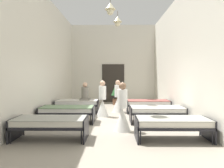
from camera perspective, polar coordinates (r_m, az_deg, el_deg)
ground_plane at (r=7.27m, az=0.02°, el=-11.30°), size 5.88×11.97×0.10m
room_shell at (r=8.28m, az=0.12°, el=7.77°), size 5.68×11.57×4.88m
bed_left_row_0 at (r=5.57m, az=-17.11°, el=-10.49°), size 1.90×0.84×0.57m
bed_right_row_0 at (r=5.52m, az=16.79°, el=-10.61°), size 1.90×0.84×0.57m
bed_left_row_1 at (r=7.37m, az=-12.54°, el=-7.30°), size 1.90×0.84×0.57m
bed_right_row_1 at (r=7.33m, az=12.64°, el=-7.35°), size 1.90×0.84×0.57m
bed_left_row_2 at (r=9.20m, az=-9.81°, el=-5.35°), size 1.90×0.84×0.57m
bed_right_row_2 at (r=9.17m, az=10.19°, el=-5.38°), size 1.90×0.84×0.57m
nurse_near_aisle at (r=9.18m, az=1.67°, el=-4.77°), size 0.52×0.52×1.49m
nurse_mid_aisle at (r=8.24m, az=-2.72°, el=-5.59°), size 0.52×0.52×1.49m
nurse_far_aisle at (r=6.12m, az=2.98°, el=-8.37°), size 0.52×0.52×1.49m
patient_seated_primary at (r=9.07m, az=-7.69°, el=-2.72°), size 0.44×0.44×0.80m
potted_plant at (r=11.52m, az=1.23°, el=-2.22°), size 0.58×0.58×1.25m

